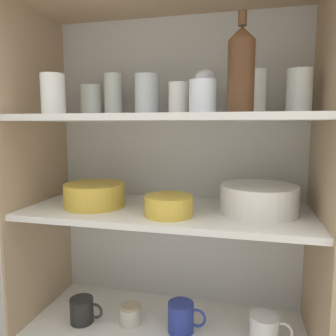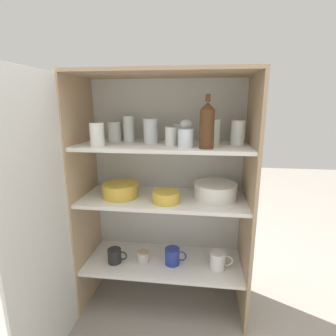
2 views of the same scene
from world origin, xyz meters
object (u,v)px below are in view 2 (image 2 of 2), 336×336
at_px(plate_stack_white, 215,191).
at_px(serving_bowl_small, 166,196).
at_px(mixing_bowl_large, 120,190).
at_px(wine_bottle, 207,125).
at_px(coffee_mug_primary, 115,256).
at_px(storage_jar, 143,256).

relative_size(plate_stack_white, serving_bowl_small, 1.61).
xyz_separation_m(plate_stack_white, mixing_bowl_large, (-0.55, -0.04, -0.00)).
height_order(wine_bottle, coffee_mug_primary, wine_bottle).
relative_size(wine_bottle, coffee_mug_primary, 2.19).
bearing_deg(storage_jar, coffee_mug_primary, -169.14).
distance_m(mixing_bowl_large, coffee_mug_primary, 0.42).
relative_size(plate_stack_white, mixing_bowl_large, 1.17).
bearing_deg(plate_stack_white, coffee_mug_primary, -172.77).
distance_m(wine_bottle, plate_stack_white, 0.41).
relative_size(coffee_mug_primary, storage_jar, 1.55).
bearing_deg(serving_bowl_small, plate_stack_white, 19.46).
bearing_deg(coffee_mug_primary, wine_bottle, -6.32).
distance_m(serving_bowl_small, storage_jar, 0.45).
height_order(coffee_mug_primary, storage_jar, coffee_mug_primary).
distance_m(coffee_mug_primary, storage_jar, 0.17).
bearing_deg(wine_bottle, coffee_mug_primary, 173.68).
height_order(plate_stack_white, coffee_mug_primary, plate_stack_white).
distance_m(wine_bottle, storage_jar, 0.89).
height_order(mixing_bowl_large, coffee_mug_primary, mixing_bowl_large).
distance_m(plate_stack_white, mixing_bowl_large, 0.55).
xyz_separation_m(serving_bowl_small, coffee_mug_primary, (-0.32, 0.02, -0.41)).
bearing_deg(coffee_mug_primary, serving_bowl_small, -3.77).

